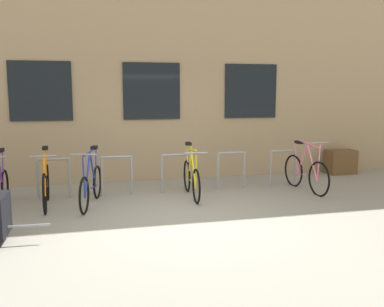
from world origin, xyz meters
TOP-DOWN VIEW (x-y plane):
  - ground_plane at (0.00, 0.00)m, footprint 42.00×42.00m
  - storefront_building at (0.00, 6.49)m, footprint 28.00×6.61m
  - bike_rack at (-0.31, 1.90)m, footprint 6.63×0.05m
  - bicycle_pink at (2.94, 1.37)m, footprint 0.44×1.66m
  - bicycle_yellow at (0.51, 1.45)m, footprint 0.44×1.67m
  - bicycle_blue at (-1.42, 1.25)m, footprint 0.54×1.72m
  - bicycle_purple at (-2.97, 1.29)m, footprint 0.44×1.67m
  - bicycle_orange at (-2.21, 1.39)m, footprint 0.44×1.72m
  - planter_box at (4.73, 2.85)m, footprint 0.70×0.44m

SIDE VIEW (x-z plane):
  - ground_plane at x=0.00m, z-range 0.00..0.00m
  - planter_box at x=4.73m, z-range 0.00..0.60m
  - bicycle_purple at x=-2.97m, z-range -0.16..0.90m
  - bicycle_yellow at x=0.51m, z-range -0.16..0.91m
  - bicycle_blue at x=-1.42m, z-range -0.15..0.91m
  - bicycle_pink at x=2.94m, z-range -0.16..0.94m
  - bicycle_orange at x=-2.21m, z-range -0.14..0.92m
  - bike_rack at x=-0.31m, z-range 0.09..0.89m
  - storefront_building at x=0.00m, z-range 0.00..6.16m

